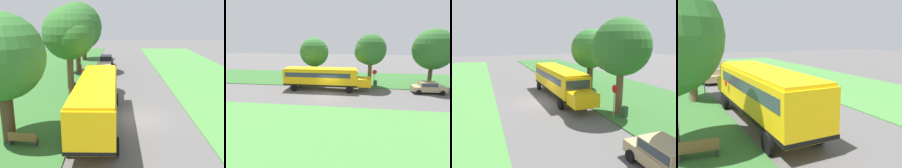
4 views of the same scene
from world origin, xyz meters
TOP-DOWN VIEW (x-y plane):
  - ground_plane at (0.00, 0.00)m, footprint 120.00×120.00m
  - grass_verge at (-10.00, 0.00)m, footprint 12.00×80.00m
  - grass_far_side at (9.00, 0.00)m, footprint 10.00×80.00m
  - school_bus at (-2.60, -1.10)m, footprint 2.84×12.42m
  - car_tan_nearest at (-2.80, 13.54)m, footprint 2.02×4.40m
  - oak_tree_beside_bus at (-7.74, -3.55)m, footprint 4.80×4.80m
  - oak_tree_roadside_mid at (-5.37, 5.50)m, footprint 4.67×4.75m
  - oak_tree_far_end at (-6.01, 14.93)m, footprint 5.95×5.95m
  - stop_sign at (-4.60, 6.36)m, footprint 0.08×0.68m
  - park_bench at (-6.55, -4.24)m, footprint 1.65×0.67m
  - trash_bin at (-5.48, 6.61)m, footprint 0.56×0.56m

SIDE VIEW (x-z plane):
  - ground_plane at x=0.00m, z-range 0.00..0.00m
  - grass_far_side at x=9.00m, z-range 0.00..0.07m
  - grass_verge at x=-10.00m, z-range 0.00..0.08m
  - trash_bin at x=-5.48m, z-range 0.00..0.90m
  - park_bench at x=-6.55m, z-range 0.01..0.93m
  - car_tan_nearest at x=-2.80m, z-range 0.10..1.66m
  - stop_sign at x=-4.60m, z-range 0.37..3.11m
  - school_bus at x=-2.60m, z-range 0.34..3.50m
  - oak_tree_beside_bus at x=-7.74m, z-range 1.39..8.78m
  - oak_tree_roadside_mid at x=-5.37m, z-range 1.53..9.49m
  - oak_tree_far_end at x=-6.01m, z-range 1.29..10.01m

